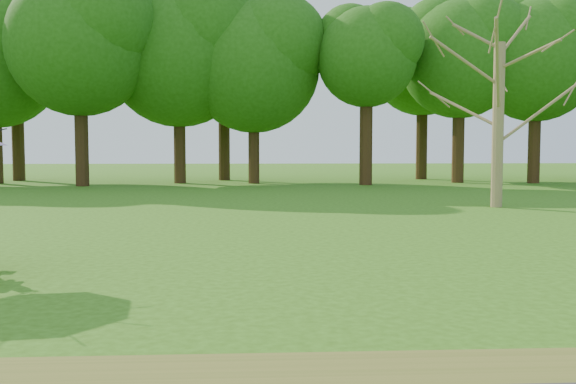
{
  "coord_description": "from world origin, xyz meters",
  "views": [
    {
      "loc": [
        1.51,
        -7.41,
        1.71
      ],
      "look_at": [
        1.98,
        1.29,
        1.1
      ],
      "focal_mm": 40.0,
      "sensor_mm": 36.0,
      "label": 1
    }
  ],
  "objects": [
    {
      "name": "ground",
      "position": [
        0.0,
        0.0,
        0.0
      ],
      "size": [
        120.0,
        120.0,
        0.0
      ],
      "primitive_type": "plane",
      "color": "#346212",
      "rests_on": "ground"
    },
    {
      "name": "drygrass_strip",
      "position": [
        0.0,
        -2.8,
        0.0
      ],
      "size": [
        120.0,
        1.2,
        0.01
      ],
      "primitive_type": "cube",
      "color": "olive",
      "rests_on": "ground"
    },
    {
      "name": "treeline",
      "position": [
        0.0,
        22.0,
        8.0
      ],
      "size": [
        60.0,
        12.0,
        16.0
      ],
      "primitive_type": null,
      "color": "#20580F",
      "rests_on": "ground"
    }
  ]
}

